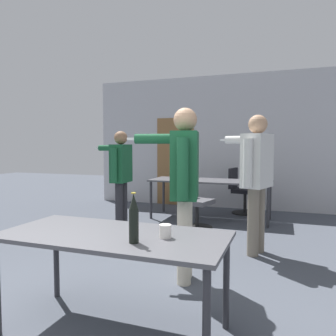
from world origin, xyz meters
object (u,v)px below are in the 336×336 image
at_px(office_chair_side_rolled, 193,203).
at_px(person_far_watching, 120,170).
at_px(office_chair_far_left, 241,192).
at_px(person_left_plaid, 184,178).
at_px(drink_cup, 165,231).
at_px(person_right_polo, 256,171).
at_px(beer_bottle, 134,219).

bearing_deg(office_chair_side_rolled, person_far_watching, -51.02).
bearing_deg(office_chair_far_left, person_left_plaid, 7.90).
bearing_deg(drink_cup, person_left_plaid, 100.23).
bearing_deg(person_far_watching, office_chair_side_rolled, -68.11).
relative_size(person_left_plaid, office_chair_far_left, 1.90).
height_order(person_left_plaid, drink_cup, person_left_plaid).
bearing_deg(person_left_plaid, office_chair_side_rolled, 0.58).
xyz_separation_m(person_right_polo, beer_bottle, (-0.59, -2.36, -0.17)).
bearing_deg(office_chair_side_rolled, person_left_plaid, 27.24).
height_order(person_right_polo, drink_cup, person_right_polo).
distance_m(beer_bottle, drink_cup, 0.27).
height_order(person_right_polo, beer_bottle, person_right_polo).
height_order(person_left_plaid, office_chair_side_rolled, person_left_plaid).
bearing_deg(office_chair_side_rolled, office_chair_far_left, 171.93).
bearing_deg(office_chair_far_left, person_far_watching, -30.81).
height_order(person_far_watching, office_chair_far_left, person_far_watching).
relative_size(person_left_plaid, drink_cup, 18.89).
bearing_deg(office_chair_far_left, beer_bottle, 8.85).
relative_size(person_right_polo, office_chair_side_rolled, 1.95).
height_order(office_chair_far_left, office_chair_side_rolled, office_chair_far_left).
distance_m(person_left_plaid, drink_cup, 1.11).
bearing_deg(person_left_plaid, office_chair_far_left, -14.32).
relative_size(person_right_polo, person_left_plaid, 1.01).
bearing_deg(drink_cup, office_chair_far_left, 90.67).
height_order(person_left_plaid, office_chair_far_left, person_left_plaid).
distance_m(office_chair_far_left, beer_bottle, 4.91).
bearing_deg(office_chair_side_rolled, beer_bottle, 23.22).
distance_m(person_left_plaid, office_chair_side_rolled, 2.30).
bearing_deg(person_far_watching, person_right_polo, -105.76).
bearing_deg(person_far_watching, drink_cup, -149.06).
distance_m(person_left_plaid, office_chair_far_left, 3.70).
xyz_separation_m(office_chair_far_left, beer_bottle, (-0.10, -4.89, 0.47)).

